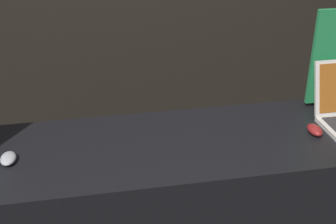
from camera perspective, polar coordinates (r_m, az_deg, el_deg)
mouse_front at (r=1.98m, az=-18.90°, el=-5.38°), size 0.06×0.10×0.03m
mouse_back at (r=2.16m, az=17.45°, el=-2.09°), size 0.06×0.10×0.04m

